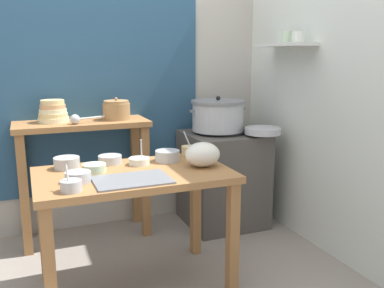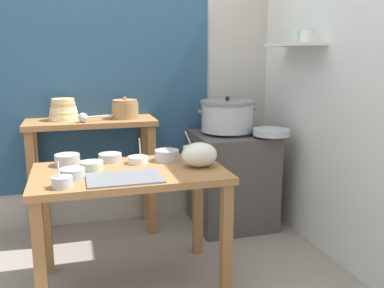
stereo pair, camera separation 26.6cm
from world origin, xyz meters
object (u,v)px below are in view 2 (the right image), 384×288
prep_table (130,188)px  serving_tray (124,178)px  bowl_stack_enamel (63,110)px  prep_bowl_5 (138,159)px  prep_bowl_6 (110,157)px  back_shelf_table (92,148)px  steamer_pot (227,116)px  plastic_bag (199,155)px  prep_bowl_3 (191,150)px  clay_pot (125,109)px  prep_bowl_2 (72,173)px  wide_pan (271,132)px  prep_bowl_4 (62,181)px  prep_bowl_7 (92,165)px  prep_bowl_0 (167,155)px  ladle (84,117)px  stove_block (231,179)px  prep_bowl_1 (67,159)px

prep_table → serving_tray: (-0.05, -0.17, 0.12)m
bowl_stack_enamel → prep_bowl_5: 0.89m
prep_bowl_5 → prep_bowl_6: (-0.16, 0.09, 0.00)m
prep_table → back_shelf_table: size_ratio=1.15×
steamer_pot → plastic_bag: 0.91m
bowl_stack_enamel → prep_bowl_3: (0.80, -0.64, -0.22)m
prep_bowl_3 → clay_pot: bearing=120.4°
bowl_stack_enamel → prep_bowl_2: 1.00m
plastic_bag → prep_bowl_2: (-0.73, -0.05, -0.04)m
wide_pan → prep_bowl_4: 1.67m
prep_table → prep_bowl_7: (-0.21, 0.07, 0.14)m
prep_bowl_0 → prep_bowl_4: bearing=-147.9°
back_shelf_table → prep_bowl_6: size_ratio=6.66×
clay_pot → bowl_stack_enamel: size_ratio=0.93×
wide_pan → prep_bowl_5: 1.12m
wide_pan → prep_bowl_7: bearing=-163.3°
steamer_pot → prep_bowl_4: 1.59m
wide_pan → prep_bowl_3: bearing=-162.1°
serving_tray → ladle: bearing=100.6°
prep_bowl_3 → prep_bowl_2: bearing=-156.1°
prep_bowl_2 → prep_bowl_5: prep_bowl_5 is taller
steamer_pot → bowl_stack_enamel: (-1.24, 0.15, 0.07)m
plastic_bag → prep_bowl_3: bearing=84.6°
bowl_stack_enamel → prep_bowl_3: bowl_stack_enamel is taller
prep_table → prep_bowl_4: bearing=-147.6°
prep_bowl_3 → bowl_stack_enamel: bearing=141.6°
serving_tray → prep_bowl_5: size_ratio=2.48×
bowl_stack_enamel → prep_bowl_4: (-0.01, -1.12, -0.22)m
back_shelf_table → serving_tray: 1.02m
steamer_pot → prep_bowl_7: 1.29m
back_shelf_table → wide_pan: bearing=-15.8°
ladle → plastic_bag: (0.63, -0.77, -0.14)m
clay_pot → prep_bowl_7: size_ratio=1.51×
bowl_stack_enamel → serving_tray: (0.31, -1.06, -0.25)m
prep_bowl_3 → back_shelf_table: bearing=135.6°
prep_bowl_0 → prep_bowl_3: prep_bowl_3 is taller
back_shelf_table → steamer_pot: steamer_pot is taller
back_shelf_table → bowl_stack_enamel: bearing=168.5°
plastic_bag → back_shelf_table: bearing=123.4°
stove_block → serving_tray: size_ratio=1.95×
prep_bowl_4 → serving_tray: bearing=11.5°
prep_bowl_2 → prep_bowl_6: 0.40m
clay_pot → wide_pan: bearing=-19.4°
prep_bowl_1 → prep_bowl_0: bearing=-5.5°
back_shelf_table → steamer_pot: 1.08m
stove_block → bowl_stack_enamel: bearing=172.5°
prep_table → prep_bowl_2: prep_bowl_2 is taller
plastic_bag → prep_bowl_2: 0.74m
wide_pan → prep_bowl_2: bearing=-158.9°
serving_tray → prep_bowl_6: (-0.04, 0.41, 0.02)m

